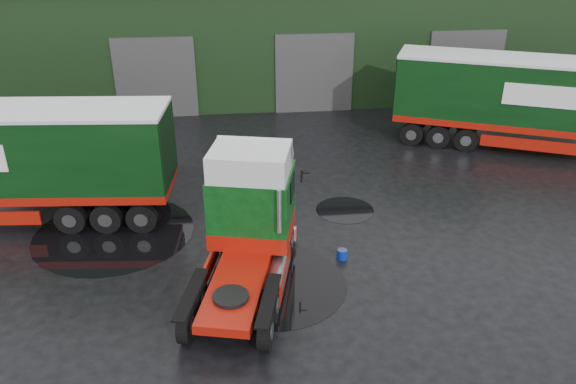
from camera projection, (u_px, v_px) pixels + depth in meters
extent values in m
plane|color=black|center=(319.00, 257.00, 16.99)|extent=(100.00, 100.00, 0.00)
cube|color=black|center=(299.00, 32.00, 33.67)|extent=(32.00, 12.00, 6.00)
cylinder|color=#07259E|center=(342.00, 254.00, 16.88)|extent=(0.35, 0.35, 0.29)
cylinder|color=black|center=(276.00, 285.00, 15.73)|extent=(3.99, 3.99, 0.01)
cylinder|color=black|center=(345.00, 210.00, 19.71)|extent=(2.04, 2.04, 0.01)
cylinder|color=black|center=(114.00, 233.00, 18.29)|extent=(5.15, 5.15, 0.01)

